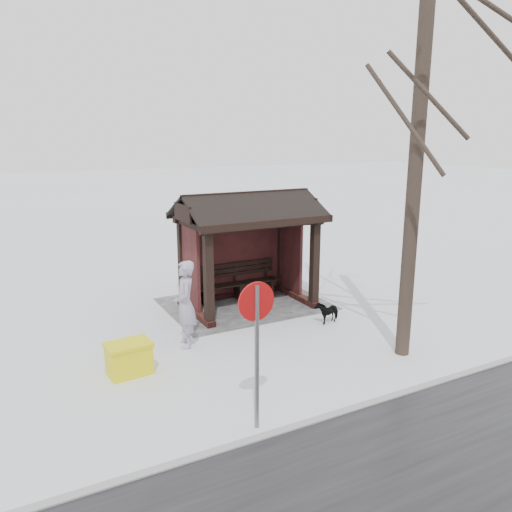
{
  "coord_description": "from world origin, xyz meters",
  "views": [
    {
      "loc": [
        5.78,
        11.38,
        4.44
      ],
      "look_at": [
        0.19,
        0.8,
        1.58
      ],
      "focal_mm": 35.0,
      "sensor_mm": 36.0,
      "label": 1
    }
  ],
  "objects_px": {
    "pedestrian": "(185,304)",
    "grit_bin": "(129,358)",
    "tree_near": "(425,40)",
    "dog": "(327,312)",
    "road_sign": "(256,325)",
    "bus_shelter": "(245,226)"
  },
  "relations": [
    {
      "from": "pedestrian",
      "to": "grit_bin",
      "type": "bearing_deg",
      "value": -46.73
    },
    {
      "from": "tree_near",
      "to": "dog",
      "type": "distance_m",
      "value": 6.3
    },
    {
      "from": "road_sign",
      "to": "tree_near",
      "type": "bearing_deg",
      "value": -168.38
    },
    {
      "from": "bus_shelter",
      "to": "pedestrian",
      "type": "bearing_deg",
      "value": 38.04
    },
    {
      "from": "bus_shelter",
      "to": "grit_bin",
      "type": "distance_m",
      "value": 4.98
    },
    {
      "from": "pedestrian",
      "to": "road_sign",
      "type": "relative_size",
      "value": 0.8
    },
    {
      "from": "pedestrian",
      "to": "dog",
      "type": "distance_m",
      "value": 3.63
    },
    {
      "from": "pedestrian",
      "to": "dog",
      "type": "height_order",
      "value": "pedestrian"
    },
    {
      "from": "bus_shelter",
      "to": "tree_near",
      "type": "distance_m",
      "value": 6.1
    },
    {
      "from": "pedestrian",
      "to": "grit_bin",
      "type": "relative_size",
      "value": 2.16
    },
    {
      "from": "bus_shelter",
      "to": "grit_bin",
      "type": "bearing_deg",
      "value": 34.48
    },
    {
      "from": "road_sign",
      "to": "bus_shelter",
      "type": "bearing_deg",
      "value": -117.29
    },
    {
      "from": "dog",
      "to": "bus_shelter",
      "type": "bearing_deg",
      "value": -164.72
    },
    {
      "from": "bus_shelter",
      "to": "grit_bin",
      "type": "relative_size",
      "value": 4.08
    },
    {
      "from": "tree_near",
      "to": "pedestrian",
      "type": "xyz_separation_m",
      "value": [
        3.88,
        -2.5,
        -5.2
      ]
    },
    {
      "from": "tree_near",
      "to": "grit_bin",
      "type": "height_order",
      "value": "tree_near"
    },
    {
      "from": "bus_shelter",
      "to": "tree_near",
      "type": "xyz_separation_m",
      "value": [
        -1.5,
        4.36,
        3.99
      ]
    },
    {
      "from": "pedestrian",
      "to": "dog",
      "type": "relative_size",
      "value": 2.94
    },
    {
      "from": "pedestrian",
      "to": "road_sign",
      "type": "bearing_deg",
      "value": 13.48
    },
    {
      "from": "tree_near",
      "to": "dog",
      "type": "height_order",
      "value": "tree_near"
    },
    {
      "from": "road_sign",
      "to": "dog",
      "type": "bearing_deg",
      "value": -141.03
    },
    {
      "from": "tree_near",
      "to": "grit_bin",
      "type": "xyz_separation_m",
      "value": [
        5.31,
        -1.74,
        -5.83
      ]
    }
  ]
}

